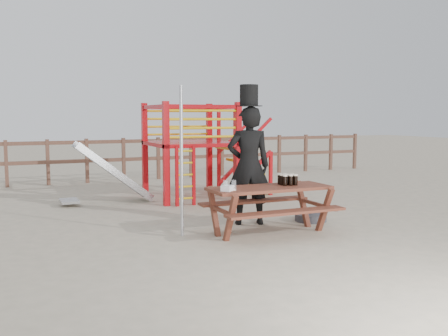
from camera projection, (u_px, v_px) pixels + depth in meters
ground at (258, 232)px, 7.79m from camera, size 60.00×60.00×0.00m
back_fence at (141, 154)px, 14.05m from camera, size 15.09×0.09×1.20m
playground_fort at (187, 149)px, 10.97m from camera, size 4.71×1.84×2.10m
picnic_table at (270, 204)px, 7.67m from camera, size 1.90×1.33×0.73m
man_with_hat at (249, 162)px, 8.28m from camera, size 0.82×0.66×2.32m
metal_pole at (182, 161)px, 7.45m from camera, size 0.05×0.05×2.26m
parasol_base at (311, 217)px, 8.62m from camera, size 0.54×0.54×0.23m
paper_bag at (227, 188)px, 7.20m from camera, size 0.23×0.22×0.08m
stout_pints at (287, 180)px, 7.81m from camera, size 0.25×0.26×0.17m
empty_glasses at (230, 186)px, 7.22m from camera, size 0.20×0.08×0.15m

